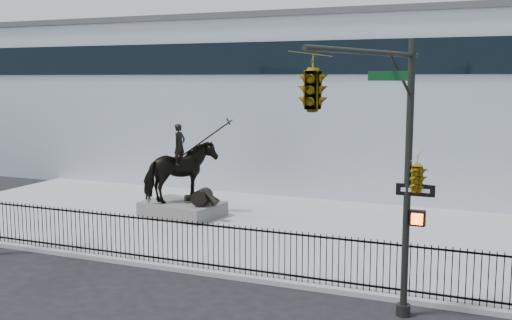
% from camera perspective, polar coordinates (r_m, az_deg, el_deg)
% --- Properties ---
extents(ground, '(120.00, 120.00, 0.00)m').
position_cam_1_polar(ground, '(18.39, -8.86, -11.48)').
color(ground, black).
rests_on(ground, ground).
extents(plaza, '(30.00, 12.00, 0.15)m').
position_cam_1_polar(plaza, '(24.36, -0.27, -6.36)').
color(plaza, '#9B9B99').
rests_on(plaza, ground).
extents(building, '(44.00, 14.00, 9.00)m').
position_cam_1_polar(building, '(36.00, 7.73, 5.32)').
color(building, silver).
rests_on(building, ground).
extents(picket_fence, '(22.10, 0.10, 1.50)m').
position_cam_1_polar(picket_fence, '(19.15, -6.96, -7.82)').
color(picket_fence, black).
rests_on(picket_fence, plaza).
extents(statue_plinth, '(3.57, 2.74, 0.61)m').
position_cam_1_polar(statue_plinth, '(25.98, -7.02, -4.65)').
color(statue_plinth, '#4E4B47').
rests_on(statue_plinth, plaza).
extents(equestrian_statue, '(4.12, 2.90, 3.53)m').
position_cam_1_polar(equestrian_statue, '(25.65, -6.97, -1.22)').
color(equestrian_statue, black).
rests_on(equestrian_statue, statue_plinth).
extents(traffic_signal_right, '(2.17, 6.86, 7.00)m').
position_cam_1_polar(traffic_signal_right, '(13.12, 10.76, 2.43)').
color(traffic_signal_right, black).
rests_on(traffic_signal_right, ground).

